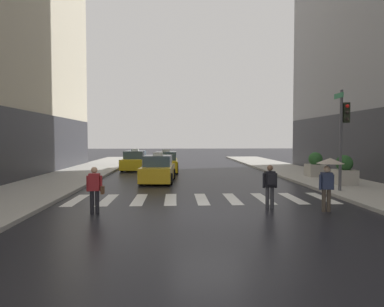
# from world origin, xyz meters

# --- Properties ---
(ground_plane) EXTENTS (160.00, 160.00, 0.00)m
(ground_plane) POSITION_xyz_m (0.00, 0.00, 0.00)
(ground_plane) COLOR black
(crosswalk_markings) EXTENTS (11.30, 2.80, 0.01)m
(crosswalk_markings) POSITION_xyz_m (-0.00, 3.00, 0.00)
(crosswalk_markings) COLOR silver
(crosswalk_markings) RESTS_ON ground
(traffic_light_pole) EXTENTS (0.44, 0.84, 4.80)m
(traffic_light_pole) POSITION_xyz_m (6.85, 4.13, 3.26)
(traffic_light_pole) COLOR #47474C
(traffic_light_pole) RESTS_ON curb_right
(taxi_lead) EXTENTS (2.12, 4.62, 1.80)m
(taxi_lead) POSITION_xyz_m (-2.20, 9.04, 0.72)
(taxi_lead) COLOR gold
(taxi_lead) RESTS_ON ground
(taxi_second) EXTENTS (1.94, 4.54, 1.80)m
(taxi_second) POSITION_xyz_m (-1.88, 15.00, 0.72)
(taxi_second) COLOR yellow
(taxi_second) RESTS_ON ground
(taxi_third) EXTENTS (2.10, 4.62, 1.80)m
(taxi_third) POSITION_xyz_m (-4.55, 16.85, 0.72)
(taxi_third) COLOR yellow
(taxi_third) RESTS_ON ground
(pedestrian_with_umbrella) EXTENTS (0.96, 0.96, 1.94)m
(pedestrian_with_umbrella) POSITION_xyz_m (4.36, 0.29, 1.52)
(pedestrian_with_umbrella) COLOR #473D33
(pedestrian_with_umbrella) RESTS_ON ground
(pedestrian_with_backpack) EXTENTS (0.55, 0.43, 1.65)m
(pedestrian_with_backpack) POSITION_xyz_m (2.38, 0.80, 0.97)
(pedestrian_with_backpack) COLOR #333338
(pedestrian_with_backpack) RESTS_ON ground
(pedestrian_with_handbag) EXTENTS (0.60, 0.24, 1.65)m
(pedestrian_with_handbag) POSITION_xyz_m (-3.95, 0.35, 0.93)
(pedestrian_with_handbag) COLOR black
(pedestrian_with_handbag) RESTS_ON ground
(planter_near_corner) EXTENTS (1.10, 1.10, 1.60)m
(planter_near_corner) POSITION_xyz_m (8.05, 6.20, 0.87)
(planter_near_corner) COLOR #A8A399
(planter_near_corner) RESTS_ON curb_right
(planter_mid_block) EXTENTS (1.10, 1.10, 1.60)m
(planter_mid_block) POSITION_xyz_m (8.14, 10.10, 0.87)
(planter_mid_block) COLOR #A8A399
(planter_mid_block) RESTS_ON curb_right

